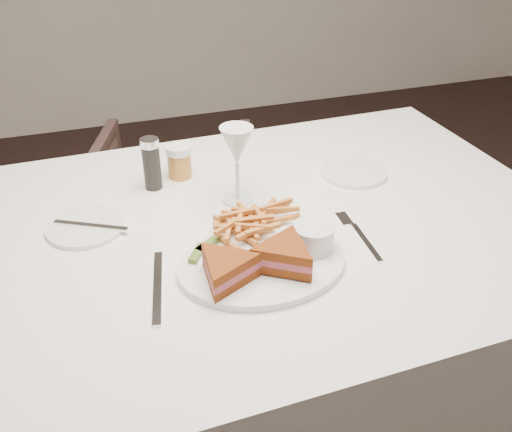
{
  "coord_description": "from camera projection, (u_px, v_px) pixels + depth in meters",
  "views": [
    {
      "loc": [
        -0.66,
        -0.89,
        1.4
      ],
      "look_at": [
        -0.36,
        0.01,
        0.8
      ],
      "focal_mm": 40.0,
      "sensor_mm": 36.0,
      "label": 1
    }
  ],
  "objects": [
    {
      "name": "ground",
      "position": [
        375.0,
        431.0,
        1.64
      ],
      "size": [
        5.0,
        5.0,
        0.0
      ],
      "primitive_type": "plane",
      "color": "black",
      "rests_on": "ground"
    },
    {
      "name": "table",
      "position": [
        250.0,
        353.0,
        1.39
      ],
      "size": [
        1.4,
        0.95,
        0.75
      ],
      "primitive_type": "cube",
      "rotation": [
        0.0,
        0.0,
        0.02
      ],
      "color": "white",
      "rests_on": "ground"
    },
    {
      "name": "chair_far",
      "position": [
        174.0,
        201.0,
        2.16
      ],
      "size": [
        0.71,
        0.69,
        0.59
      ],
      "primitive_type": "imported",
      "rotation": [
        0.0,
        0.0,
        2.81
      ],
      "color": "#4B342E",
      "rests_on": "ground"
    },
    {
      "name": "table_setting",
      "position": [
        247.0,
        224.0,
        1.12
      ],
      "size": [
        0.79,
        0.59,
        0.18
      ],
      "color": "white",
      "rests_on": "table"
    }
  ]
}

